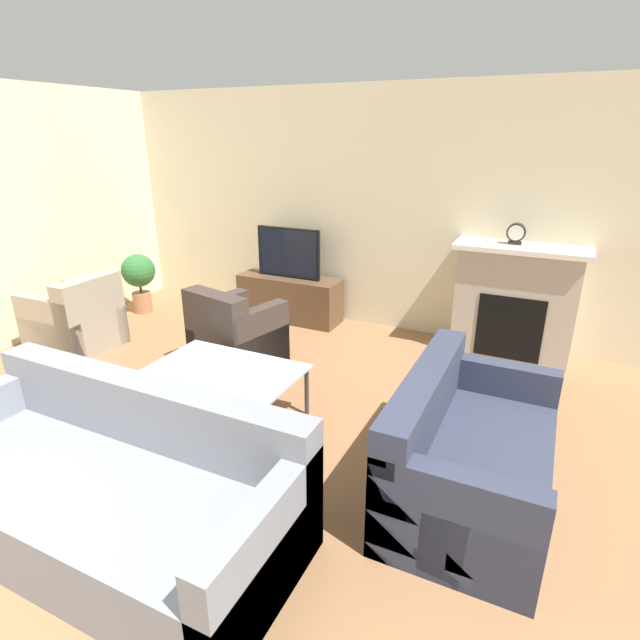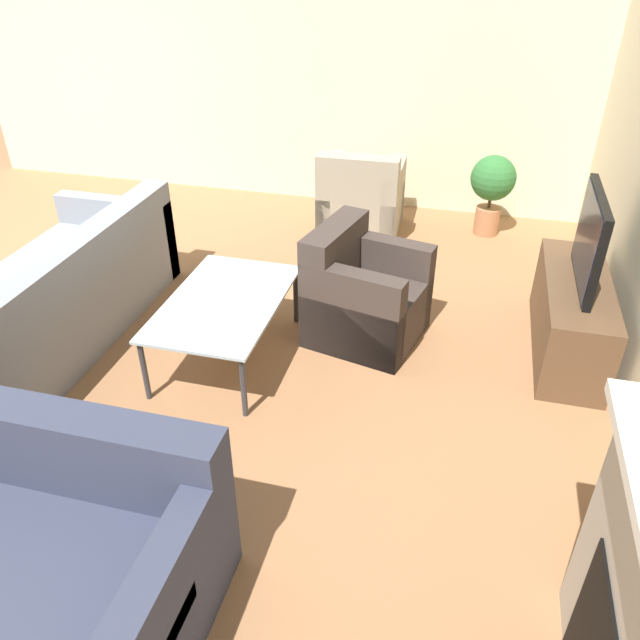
{
  "view_description": "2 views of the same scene",
  "coord_description": "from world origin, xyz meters",
  "px_view_note": "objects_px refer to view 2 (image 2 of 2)",
  "views": [
    {
      "loc": [
        2.4,
        -0.33,
        2.2
      ],
      "look_at": [
        0.64,
        3.32,
        0.67
      ],
      "focal_mm": 28.0,
      "sensor_mm": 36.0,
      "label": 1
    },
    {
      "loc": [
        3.44,
        4.04,
        2.55
      ],
      "look_at": [
        0.74,
        3.34,
        0.77
      ],
      "focal_mm": 35.0,
      "sensor_mm": 36.0,
      "label": 2
    }
  ],
  "objects_px": {
    "armchair_accent": "(363,298)",
    "tv": "(590,240)",
    "armchair_by_window": "(361,202)",
    "couch_sectional": "(47,305)",
    "coffee_table": "(224,305)",
    "couch_loveseat": "(38,550)",
    "potted_plant": "(492,185)"
  },
  "relations": [
    {
      "from": "couch_loveseat",
      "to": "potted_plant",
      "type": "xyz_separation_m",
      "value": [
        -4.43,
        1.75,
        0.19
      ]
    },
    {
      "from": "couch_sectional",
      "to": "potted_plant",
      "type": "distance_m",
      "value": 3.97
    },
    {
      "from": "couch_sectional",
      "to": "couch_loveseat",
      "type": "distance_m",
      "value": 2.15
    },
    {
      "from": "armchair_accent",
      "to": "coffee_table",
      "type": "distance_m",
      "value": 0.98
    },
    {
      "from": "couch_loveseat",
      "to": "coffee_table",
      "type": "height_order",
      "value": "couch_loveseat"
    },
    {
      "from": "coffee_table",
      "to": "potted_plant",
      "type": "bearing_deg",
      "value": 146.81
    },
    {
      "from": "tv",
      "to": "armchair_accent",
      "type": "relative_size",
      "value": 0.94
    },
    {
      "from": "tv",
      "to": "couch_sectional",
      "type": "height_order",
      "value": "tv"
    },
    {
      "from": "tv",
      "to": "couch_sectional",
      "type": "distance_m",
      "value": 3.69
    },
    {
      "from": "couch_sectional",
      "to": "coffee_table",
      "type": "bearing_deg",
      "value": 94.99
    },
    {
      "from": "couch_sectional",
      "to": "potted_plant",
      "type": "bearing_deg",
      "value": 131.85
    },
    {
      "from": "potted_plant",
      "to": "couch_sectional",
      "type": "bearing_deg",
      "value": -48.15
    },
    {
      "from": "armchair_by_window",
      "to": "couch_loveseat",
      "type": "bearing_deg",
      "value": 80.74
    },
    {
      "from": "couch_sectional",
      "to": "armchair_by_window",
      "type": "relative_size",
      "value": 2.81
    },
    {
      "from": "armchair_by_window",
      "to": "potted_plant",
      "type": "relative_size",
      "value": 1.07
    },
    {
      "from": "armchair_accent",
      "to": "coffee_table",
      "type": "xyz_separation_m",
      "value": [
        0.5,
        -0.84,
        0.11
      ]
    },
    {
      "from": "coffee_table",
      "to": "potted_plant",
      "type": "xyz_separation_m",
      "value": [
        -2.53,
        1.66,
        0.07
      ]
    },
    {
      "from": "couch_sectional",
      "to": "potted_plant",
      "type": "relative_size",
      "value": 3.02
    },
    {
      "from": "couch_sectional",
      "to": "coffee_table",
      "type": "relative_size",
      "value": 1.94
    },
    {
      "from": "potted_plant",
      "to": "tv",
      "type": "bearing_deg",
      "value": 17.92
    },
    {
      "from": "couch_sectional",
      "to": "coffee_table",
      "type": "height_order",
      "value": "couch_sectional"
    },
    {
      "from": "couch_loveseat",
      "to": "coffee_table",
      "type": "bearing_deg",
      "value": 87.05
    },
    {
      "from": "couch_sectional",
      "to": "armchair_accent",
      "type": "height_order",
      "value": "same"
    },
    {
      "from": "tv",
      "to": "armchair_by_window",
      "type": "bearing_deg",
      "value": -131.79
    },
    {
      "from": "armchair_by_window",
      "to": "armchair_accent",
      "type": "xyz_separation_m",
      "value": [
        1.78,
        0.37,
        0.0
      ]
    },
    {
      "from": "couch_sectional",
      "to": "couch_loveseat",
      "type": "relative_size",
      "value": 1.52
    },
    {
      "from": "potted_plant",
      "to": "couch_loveseat",
      "type": "bearing_deg",
      "value": -21.6
    },
    {
      "from": "tv",
      "to": "couch_loveseat",
      "type": "distance_m",
      "value": 3.54
    },
    {
      "from": "tv",
      "to": "couch_loveseat",
      "type": "xyz_separation_m",
      "value": [
        2.58,
        -2.35,
        -0.55
      ]
    },
    {
      "from": "armchair_accent",
      "to": "tv",
      "type": "bearing_deg",
      "value": -69.82
    },
    {
      "from": "tv",
      "to": "coffee_table",
      "type": "height_order",
      "value": "tv"
    },
    {
      "from": "tv",
      "to": "potted_plant",
      "type": "xyz_separation_m",
      "value": [
        -1.85,
        -0.6,
        -0.36
      ]
    }
  ]
}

